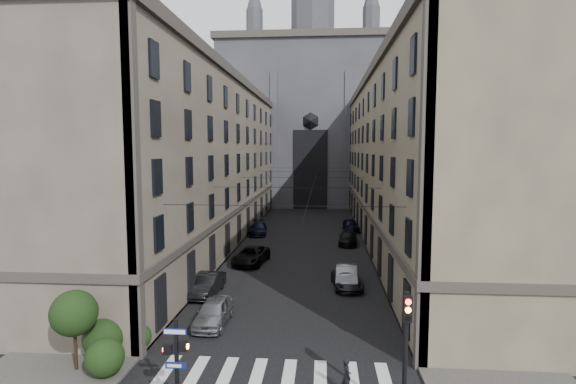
% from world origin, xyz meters
% --- Properties ---
extents(sidewalk_left, '(7.00, 80.00, 0.15)m').
position_xyz_m(sidewalk_left, '(-10.50, 36.00, 0.07)').
color(sidewalk_left, '#383533').
rests_on(sidewalk_left, ground).
extents(sidewalk_right, '(7.00, 80.00, 0.15)m').
position_xyz_m(sidewalk_right, '(10.50, 36.00, 0.07)').
color(sidewalk_right, '#383533').
rests_on(sidewalk_right, ground).
extents(zebra_crossing, '(11.00, 3.20, 0.01)m').
position_xyz_m(zebra_crossing, '(0.00, 5.00, 0.01)').
color(zebra_crossing, beige).
rests_on(zebra_crossing, ground).
extents(building_left, '(13.60, 60.60, 18.85)m').
position_xyz_m(building_left, '(-13.44, 36.00, 9.34)').
color(building_left, '#494338').
rests_on(building_left, ground).
extents(building_right, '(13.60, 60.60, 18.85)m').
position_xyz_m(building_right, '(13.44, 36.00, 9.34)').
color(building_right, brown).
rests_on(building_right, ground).
extents(gothic_tower, '(35.00, 23.00, 58.00)m').
position_xyz_m(gothic_tower, '(0.00, 74.96, 17.80)').
color(gothic_tower, '#2D2D33').
rests_on(gothic_tower, ground).
extents(pedestrian_signal_left, '(1.02, 0.38, 4.00)m').
position_xyz_m(pedestrian_signal_left, '(-3.51, 1.50, 2.32)').
color(pedestrian_signal_left, black).
rests_on(pedestrian_signal_left, ground).
extents(traffic_light_right, '(0.34, 0.50, 5.20)m').
position_xyz_m(traffic_light_right, '(5.60, 1.92, 3.29)').
color(traffic_light_right, black).
rests_on(traffic_light_right, ground).
extents(shrub_cluster, '(3.90, 4.40, 3.90)m').
position_xyz_m(shrub_cluster, '(-8.72, 5.01, 1.80)').
color(shrub_cluster, black).
rests_on(shrub_cluster, sidewalk_left).
extents(tram_wires, '(14.00, 60.00, 0.43)m').
position_xyz_m(tram_wires, '(0.00, 35.63, 7.25)').
color(tram_wires, black).
rests_on(tram_wires, ground).
extents(car_left_near, '(1.91, 4.58, 1.55)m').
position_xyz_m(car_left_near, '(-4.33, 10.84, 0.77)').
color(car_left_near, gray).
rests_on(car_left_near, ground).
extents(car_left_midnear, '(1.93, 4.80, 1.55)m').
position_xyz_m(car_left_midnear, '(-6.20, 16.34, 0.77)').
color(car_left_midnear, black).
rests_on(car_left_midnear, ground).
extents(car_left_midfar, '(3.29, 5.85, 1.54)m').
position_xyz_m(car_left_midfar, '(-4.39, 25.47, 0.77)').
color(car_left_midfar, black).
rests_on(car_left_midfar, ground).
extents(car_left_far, '(2.55, 5.27, 1.48)m').
position_xyz_m(car_left_far, '(-5.81, 39.77, 0.74)').
color(car_left_far, black).
rests_on(car_left_far, ground).
extents(car_right_near, '(1.88, 4.82, 1.56)m').
position_xyz_m(car_right_near, '(4.20, 19.46, 0.78)').
color(car_right_near, slate).
rests_on(car_right_near, ground).
extents(car_right_midnear, '(2.47, 4.72, 1.27)m').
position_xyz_m(car_right_midnear, '(4.20, 18.76, 0.63)').
color(car_right_midnear, black).
rests_on(car_right_midnear, ground).
extents(car_right_midfar, '(2.42, 5.07, 1.43)m').
position_xyz_m(car_right_midfar, '(5.13, 34.76, 0.71)').
color(car_right_midfar, black).
rests_on(car_right_midfar, ground).
extents(car_right_far, '(2.20, 4.62, 1.53)m').
position_xyz_m(car_right_far, '(5.95, 43.08, 0.76)').
color(car_right_far, black).
rests_on(car_right_far, ground).
extents(pedestrian, '(0.55, 0.69, 1.64)m').
position_xyz_m(pedestrian, '(3.41, 3.60, 0.82)').
color(pedestrian, black).
rests_on(pedestrian, ground).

